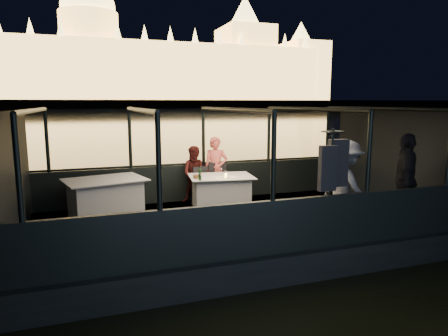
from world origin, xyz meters
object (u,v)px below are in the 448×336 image
object	(u,v)px
coat_stand	(330,192)
wine_bottle	(200,174)
chair_port_left	(203,186)
chair_port_right	(220,185)
dining_table_aft	(106,200)
person_woman_coral	(216,171)
person_man_maroon	(196,172)
dining_table_central	(221,192)
passenger_dark	(405,184)
passenger_stripe	(345,188)

from	to	relation	value
coat_stand	wine_bottle	world-z (taller)	coat_stand
chair_port_left	chair_port_right	size ratio (longest dim) A/B	0.92
dining_table_aft	person_woman_coral	xyz separation A→B (m)	(2.68, 0.69, 0.36)
wine_bottle	person_man_maroon	bearing A→B (deg)	80.39
person_man_maroon	dining_table_aft	bearing A→B (deg)	-143.27
person_woman_coral	wine_bottle	bearing A→B (deg)	-105.83
coat_stand	wine_bottle	size ratio (longest dim) A/B	6.69
chair_port_right	dining_table_central	bearing A→B (deg)	-107.24
coat_stand	wine_bottle	xyz separation A→B (m)	(-1.70, 2.39, 0.02)
passenger_dark	person_man_maroon	bearing A→B (deg)	-91.58
wine_bottle	chair_port_left	bearing A→B (deg)	69.83
passenger_stripe	wine_bottle	size ratio (longest dim) A/B	5.88
chair_port_left	wine_bottle	distance (m)	0.97
chair_port_right	person_man_maroon	xyz separation A→B (m)	(-0.54, 0.27, 0.30)
person_woman_coral	person_man_maroon	xyz separation A→B (m)	(-0.52, 0.00, 0.00)
dining_table_aft	wine_bottle	xyz separation A→B (m)	(1.98, -0.38, 0.53)
passenger_dark	chair_port_right	bearing A→B (deg)	-93.89
dining_table_central	wine_bottle	distance (m)	0.88
dining_table_central	dining_table_aft	distance (m)	2.58
coat_stand	passenger_dark	distance (m)	1.95
passenger_dark	wine_bottle	world-z (taller)	passenger_dark
dining_table_aft	passenger_stripe	size ratio (longest dim) A/B	0.91
dining_table_central	chair_port_right	xyz separation A→B (m)	(0.12, 0.45, 0.06)
chair_port_left	dining_table_aft	bearing A→B (deg)	-179.46
dining_table_aft	person_woman_coral	size ratio (longest dim) A/B	1.00
dining_table_aft	chair_port_right	world-z (taller)	chair_port_right
person_woman_coral	person_man_maroon	world-z (taller)	person_woman_coral
passenger_dark	wine_bottle	xyz separation A→B (m)	(-3.63, 2.08, 0.06)
chair_port_right	passenger_stripe	distance (m)	3.23
dining_table_central	passenger_stripe	distance (m)	2.93
coat_stand	passenger_stripe	bearing A→B (deg)	34.24
dining_table_aft	coat_stand	world-z (taller)	coat_stand
person_woman_coral	chair_port_left	bearing A→B (deg)	-129.09
chair_port_right	wine_bottle	world-z (taller)	wine_bottle
chair_port_left	person_woman_coral	distance (m)	0.57
chair_port_right	passenger_stripe	bearing A→B (deg)	-62.91
chair_port_left	wine_bottle	bearing A→B (deg)	-120.20
dining_table_aft	wine_bottle	world-z (taller)	wine_bottle
dining_table_central	passenger_stripe	xyz separation A→B (m)	(1.69, -2.35, 0.47)
chair_port_right	passenger_dark	world-z (taller)	passenger_dark
person_man_maroon	wine_bottle	xyz separation A→B (m)	(-0.18, -1.07, 0.17)
chair_port_left	person_man_maroon	bearing A→B (deg)	102.75
coat_stand	passenger_stripe	distance (m)	0.72
dining_table_aft	coat_stand	size ratio (longest dim) A/B	0.80
passenger_stripe	wine_bottle	distance (m)	3.04
dining_table_aft	passenger_dark	distance (m)	6.14
passenger_dark	passenger_stripe	bearing A→B (deg)	-52.87
person_woman_coral	passenger_stripe	world-z (taller)	passenger_stripe
coat_stand	person_woman_coral	bearing A→B (deg)	106.05
dining_table_central	wine_bottle	world-z (taller)	wine_bottle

